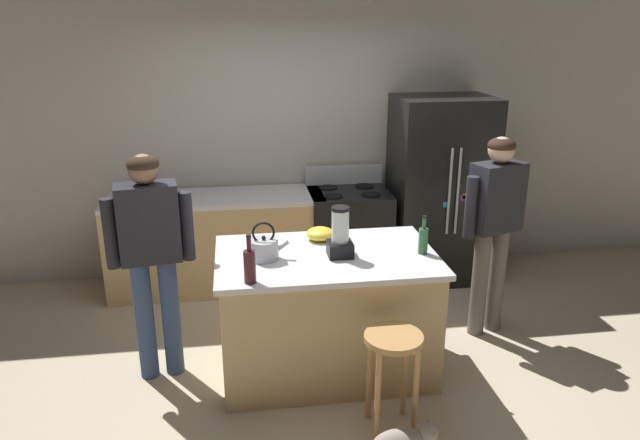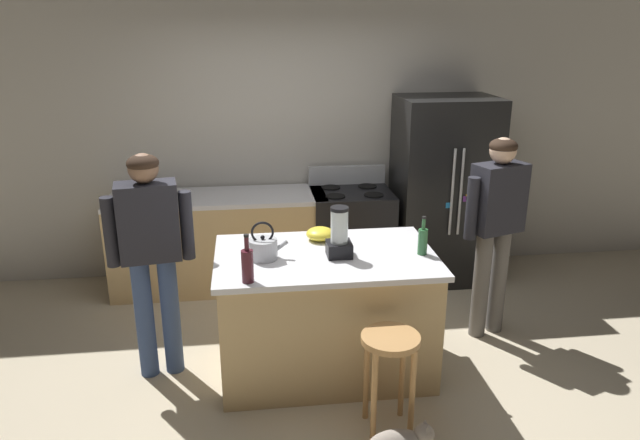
% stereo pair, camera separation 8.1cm
% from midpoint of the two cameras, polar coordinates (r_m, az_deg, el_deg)
% --- Properties ---
extents(ground_plane, '(14.00, 14.00, 0.00)m').
position_cam_midpoint_polar(ground_plane, '(4.55, 0.04, -13.95)').
color(ground_plane, beige).
extents(back_wall, '(8.00, 0.10, 2.70)m').
position_cam_midpoint_polar(back_wall, '(5.87, -2.76, 7.87)').
color(back_wall, '#BCB7AD').
rests_on(back_wall, ground_plane).
extents(kitchen_island, '(1.53, 0.97, 0.91)m').
position_cam_midpoint_polar(kitchen_island, '(4.32, 0.04, -8.86)').
color(kitchen_island, tan).
rests_on(kitchen_island, ground_plane).
extents(back_counter_run, '(2.00, 0.64, 0.91)m').
position_cam_midpoint_polar(back_counter_run, '(5.71, -10.23, -2.10)').
color(back_counter_run, tan).
rests_on(back_counter_run, ground_plane).
extents(refrigerator, '(0.90, 0.73, 1.79)m').
position_cam_midpoint_polar(refrigerator, '(5.83, 11.04, 2.85)').
color(refrigerator, black).
rests_on(refrigerator, ground_plane).
extents(stove_range, '(0.76, 0.65, 1.09)m').
position_cam_midpoint_polar(stove_range, '(5.77, 2.34, -1.47)').
color(stove_range, black).
rests_on(stove_range, ground_plane).
extents(person_by_island_left, '(0.60, 0.28, 1.64)m').
position_cam_midpoint_polar(person_by_island_left, '(4.20, -16.50, -2.49)').
color(person_by_island_left, '#384C7A').
rests_on(person_by_island_left, ground_plane).
extents(person_by_sink_right, '(0.59, 0.33, 1.63)m').
position_cam_midpoint_polar(person_by_sink_right, '(4.81, 15.99, 0.20)').
color(person_by_sink_right, '#66605B').
rests_on(person_by_sink_right, ground_plane).
extents(bar_stool, '(0.36, 0.36, 0.66)m').
position_cam_midpoint_polar(bar_stool, '(3.72, 6.39, -12.92)').
color(bar_stool, '#B7844C').
rests_on(bar_stool, ground_plane).
extents(blender_appliance, '(0.17, 0.17, 0.35)m').
position_cam_midpoint_polar(blender_appliance, '(4.05, 1.38, -1.49)').
color(blender_appliance, black).
rests_on(blender_appliance, kitchen_island).
extents(bottle_olive_oil, '(0.07, 0.07, 0.28)m').
position_cam_midpoint_polar(bottle_olive_oil, '(4.17, 9.35, -1.89)').
color(bottle_olive_oil, '#2D6638').
rests_on(bottle_olive_oil, kitchen_island).
extents(bottle_wine, '(0.08, 0.08, 0.32)m').
position_cam_midpoint_polar(bottle_wine, '(3.69, -7.41, -4.35)').
color(bottle_wine, '#471923').
rests_on(bottle_wine, kitchen_island).
extents(mixing_bowl, '(0.21, 0.21, 0.09)m').
position_cam_midpoint_polar(mixing_bowl, '(4.38, -0.49, -1.33)').
color(mixing_bowl, yellow).
rests_on(mixing_bowl, kitchen_island).
extents(tea_kettle, '(0.28, 0.20, 0.27)m').
position_cam_midpoint_polar(tea_kettle, '(4.04, -5.97, -2.73)').
color(tea_kettle, '#B7BABF').
rests_on(tea_kettle, kitchen_island).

